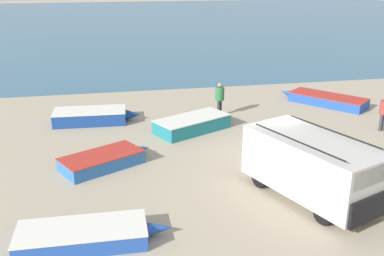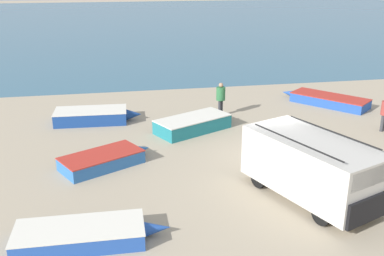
{
  "view_description": "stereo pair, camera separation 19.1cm",
  "coord_description": "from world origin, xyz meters",
  "px_view_note": "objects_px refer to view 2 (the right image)",
  "views": [
    {
      "loc": [
        -6.44,
        -15.74,
        7.39
      ],
      "look_at": [
        -2.93,
        1.76,
        1.0
      ],
      "focal_mm": 42.0,
      "sensor_mm": 36.0,
      "label": 1
    },
    {
      "loc": [
        -6.26,
        -15.77,
        7.39
      ],
      "look_at": [
        -2.93,
        1.76,
        1.0
      ],
      "focal_mm": 42.0,
      "sensor_mm": 36.0,
      "label": 2
    }
  ],
  "objects_px": {
    "fishing_rowboat_0": "(195,123)",
    "fishing_rowboat_2": "(94,116)",
    "parked_van": "(312,166)",
    "fishing_rowboat_4": "(327,100)",
    "fishing_rowboat_3": "(84,234)",
    "fisherman_0": "(221,96)",
    "fishing_rowboat_1": "(104,160)"
  },
  "relations": [
    {
      "from": "fishing_rowboat_2",
      "to": "fisherman_0",
      "type": "bearing_deg",
      "value": 0.94
    },
    {
      "from": "fishing_rowboat_1",
      "to": "fishing_rowboat_4",
      "type": "xyz_separation_m",
      "value": [
        12.57,
        6.19,
        0.01
      ]
    },
    {
      "from": "fishing_rowboat_1",
      "to": "fishing_rowboat_3",
      "type": "xyz_separation_m",
      "value": [
        -0.58,
        -5.23,
        -0.01
      ]
    },
    {
      "from": "fishing_rowboat_2",
      "to": "fishing_rowboat_0",
      "type": "bearing_deg",
      "value": -21.36
    },
    {
      "from": "fishing_rowboat_0",
      "to": "parked_van",
      "type": "bearing_deg",
      "value": -97.69
    },
    {
      "from": "fishing_rowboat_1",
      "to": "fishing_rowboat_2",
      "type": "height_order",
      "value": "fishing_rowboat_2"
    },
    {
      "from": "parked_van",
      "to": "fishing_rowboat_3",
      "type": "xyz_separation_m",
      "value": [
        -7.43,
        -1.32,
        -0.91
      ]
    },
    {
      "from": "parked_van",
      "to": "fishing_rowboat_3",
      "type": "relative_size",
      "value": 1.18
    },
    {
      "from": "fishing_rowboat_2",
      "to": "fisherman_0",
      "type": "height_order",
      "value": "fisherman_0"
    },
    {
      "from": "parked_van",
      "to": "fishing_rowboat_4",
      "type": "xyz_separation_m",
      "value": [
        5.71,
        10.1,
        -0.89
      ]
    },
    {
      "from": "fishing_rowboat_0",
      "to": "fishing_rowboat_2",
      "type": "xyz_separation_m",
      "value": [
        -4.81,
        2.16,
        -0.01
      ]
    },
    {
      "from": "fishing_rowboat_0",
      "to": "fisherman_0",
      "type": "xyz_separation_m",
      "value": [
        1.74,
        1.95,
        0.73
      ]
    },
    {
      "from": "parked_van",
      "to": "fisherman_0",
      "type": "relative_size",
      "value": 2.94
    },
    {
      "from": "fishing_rowboat_1",
      "to": "fishing_rowboat_3",
      "type": "height_order",
      "value": "fishing_rowboat_1"
    },
    {
      "from": "fishing_rowboat_2",
      "to": "fisherman_0",
      "type": "relative_size",
      "value": 2.45
    },
    {
      "from": "fishing_rowboat_3",
      "to": "fisherman_0",
      "type": "xyz_separation_m",
      "value": [
        6.65,
        10.57,
        0.81
      ]
    },
    {
      "from": "parked_van",
      "to": "fishing_rowboat_1",
      "type": "bearing_deg",
      "value": -141.26
    },
    {
      "from": "fishing_rowboat_4",
      "to": "fisherman_0",
      "type": "relative_size",
      "value": 2.6
    },
    {
      "from": "fishing_rowboat_0",
      "to": "fishing_rowboat_2",
      "type": "distance_m",
      "value": 5.27
    },
    {
      "from": "fishing_rowboat_3",
      "to": "fishing_rowboat_4",
      "type": "height_order",
      "value": "fishing_rowboat_4"
    },
    {
      "from": "fishing_rowboat_0",
      "to": "fishing_rowboat_2",
      "type": "height_order",
      "value": "fishing_rowboat_0"
    },
    {
      "from": "fishing_rowboat_3",
      "to": "fishing_rowboat_0",
      "type": "bearing_deg",
      "value": 61.45
    },
    {
      "from": "fisherman_0",
      "to": "fishing_rowboat_3",
      "type": "bearing_deg",
      "value": 100.68
    },
    {
      "from": "fishing_rowboat_2",
      "to": "parked_van",
      "type": "bearing_deg",
      "value": -49.42
    },
    {
      "from": "fishing_rowboat_0",
      "to": "fishing_rowboat_1",
      "type": "relative_size",
      "value": 1.15
    },
    {
      "from": "parked_van",
      "to": "fisherman_0",
      "type": "bearing_deg",
      "value": 163.28
    },
    {
      "from": "fishing_rowboat_4",
      "to": "fishing_rowboat_0",
      "type": "bearing_deg",
      "value": 69.25
    },
    {
      "from": "fishing_rowboat_2",
      "to": "fishing_rowboat_3",
      "type": "relative_size",
      "value": 0.99
    },
    {
      "from": "fishing_rowboat_0",
      "to": "fishing_rowboat_4",
      "type": "bearing_deg",
      "value": -7.98
    },
    {
      "from": "fishing_rowboat_0",
      "to": "fishing_rowboat_1",
      "type": "distance_m",
      "value": 5.5
    },
    {
      "from": "fishing_rowboat_1",
      "to": "fishing_rowboat_2",
      "type": "xyz_separation_m",
      "value": [
        -0.48,
        5.55,
        0.06
      ]
    },
    {
      "from": "fishing_rowboat_0",
      "to": "fishing_rowboat_4",
      "type": "distance_m",
      "value": 8.7
    }
  ]
}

